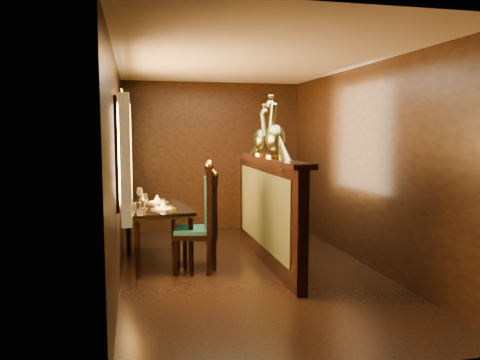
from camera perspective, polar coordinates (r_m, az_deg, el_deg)
The scene contains 8 objects.
ground at distance 5.77m, azimuth 1.00°, elevation -11.00°, with size 5.00×5.00×0.00m, color black.
room_shell at distance 5.51m, azimuth 0.12°, elevation 4.92°, with size 3.04×5.04×2.52m.
partition at distance 5.97m, azimuth 3.33°, elevation -3.39°, with size 0.26×2.70×1.36m.
dining_table at distance 6.02m, azimuth -10.12°, elevation -3.83°, with size 0.88×1.32×0.94m.
chair_left at distance 5.81m, azimuth -3.93°, elevation -4.50°, with size 0.47×0.49×1.21m.
chair_right at distance 5.63m, azimuth -4.57°, elevation -4.16°, with size 0.55×0.57×1.33m.
peacock_left at distance 5.60m, azimuth 4.29°, elevation 6.57°, with size 0.24×0.64×0.77m, color #1C553F, non-canonical shape.
peacock_right at distance 6.19m, azimuth 2.62°, elevation 6.09°, with size 0.21×0.56×0.67m, color #1C553F, non-canonical shape.
Camera 1 is at (-1.31, -5.36, 1.69)m, focal length 35.00 mm.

